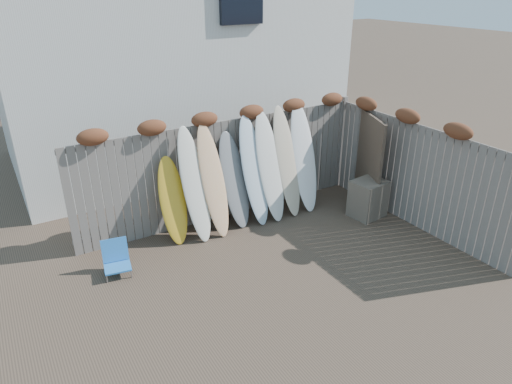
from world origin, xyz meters
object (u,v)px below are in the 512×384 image
lattice_panel (368,162)px  surfboard_0 (173,201)px  beach_chair (116,258)px  wooden_crate (368,199)px

lattice_panel → surfboard_0: (-4.03, 0.74, -0.19)m
beach_chair → wooden_crate: wooden_crate is taller
beach_chair → lattice_panel: size_ratio=0.29×
lattice_panel → surfboard_0: lattice_panel is taller
beach_chair → lattice_panel: (5.27, -0.25, 0.72)m
lattice_panel → wooden_crate: bearing=-104.5°
wooden_crate → lattice_panel: (0.31, 0.41, 0.60)m
beach_chair → lattice_panel: lattice_panel is taller
wooden_crate → lattice_panel: 0.79m
beach_chair → surfboard_0: 1.43m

